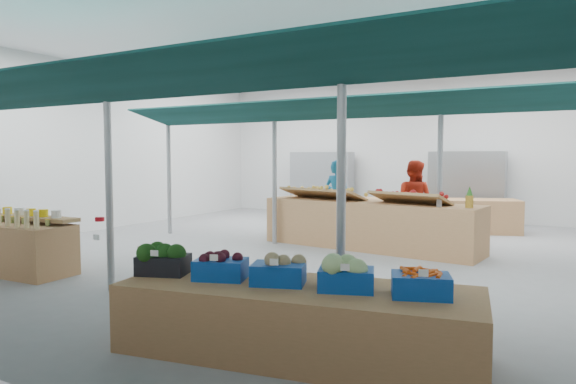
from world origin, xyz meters
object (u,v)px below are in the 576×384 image
object	(u,v)px
bottle_shelf	(23,246)
fruit_counter	(369,225)
vendor_left	(337,198)
veg_counter	(297,320)
crate_stack	(341,341)
vendor_right	(413,202)

from	to	relation	value
bottle_shelf	fruit_counter	bearing A→B (deg)	47.48
fruit_counter	vendor_left	size ratio (longest dim) A/B	2.50
bottle_shelf	vendor_left	bearing A→B (deg)	61.65
bottle_shelf	vendor_left	distance (m)	6.66
veg_counter	vendor_left	size ratio (longest dim) A/B	1.89
fruit_counter	crate_stack	world-z (taller)	fruit_counter
veg_counter	vendor_left	bearing A→B (deg)	101.01
veg_counter	vendor_left	world-z (taller)	vendor_left
bottle_shelf	veg_counter	bearing A→B (deg)	-11.13
vendor_right	fruit_counter	bearing A→B (deg)	67.83
bottle_shelf	vendor_left	size ratio (longest dim) A/B	1.02
vendor_left	fruit_counter	bearing A→B (deg)	143.93
vendor_left	crate_stack	bearing A→B (deg)	120.51
vendor_right	crate_stack	bearing A→B (deg)	107.13
vendor_left	veg_counter	bearing A→B (deg)	117.26
bottle_shelf	vendor_right	bearing A→B (deg)	49.35
veg_counter	crate_stack	size ratio (longest dim) A/B	6.26
veg_counter	vendor_right	bearing A→B (deg)	86.81
bottle_shelf	fruit_counter	world-z (taller)	bottle_shelf
bottle_shelf	vendor_left	world-z (taller)	vendor_left
veg_counter	vendor_right	world-z (taller)	vendor_right
veg_counter	vendor_right	size ratio (longest dim) A/B	1.89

